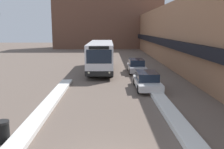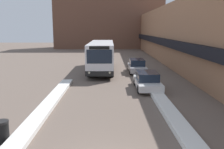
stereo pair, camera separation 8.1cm
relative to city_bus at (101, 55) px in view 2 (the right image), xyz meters
The scene contains 8 objects.
building_row_right 11.41m from the city_bus, 17.58° to the left, with size 5.50×60.00×7.87m.
building_backdrop_far 35.20m from the city_bus, 88.82° to the left, with size 26.00×8.00×14.43m.
snow_bank_left 14.69m from the city_bus, 101.40° to the right, with size 0.90×16.69×0.23m.
snow_bank_right 13.67m from the city_bus, 71.46° to the right, with size 0.90×17.70×0.27m.
city_bus is the anchor object (origin of this frame).
parked_car_front 9.62m from the city_bus, 65.81° to the right, with size 1.84×4.61×1.37m.
parked_car_middle 4.19m from the city_bus, 15.16° to the right, with size 1.79×4.41×1.47m.
trash_bin 18.55m from the city_bus, 101.24° to the right, with size 0.59×0.59×0.95m.
Camera 2 is at (0.24, -7.49, 4.76)m, focal length 40.00 mm.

